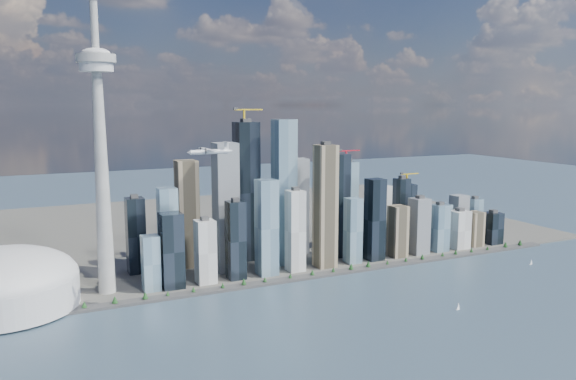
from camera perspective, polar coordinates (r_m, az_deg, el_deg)
name	(u,v)px	position (r m, az deg, el deg)	size (l,w,h in m)	color
ground	(386,334)	(746.90, 9.95, -14.19)	(4000.00, 4000.00, 0.00)	#34495C
seawall	(299,278)	(948.29, 1.15, -8.94)	(1100.00, 22.00, 4.00)	#383838
land	(216,226)	(1353.19, -7.35, -3.68)	(1400.00, 900.00, 3.00)	#4C4C47
shoreline_trees	(299,274)	(946.27, 1.15, -8.55)	(960.53, 7.20, 8.80)	#3F2D1E
skyscraper_cluster	(308,216)	(1028.22, 2.00, -2.62)	(736.00, 142.00, 281.01)	black
needle_tower	(100,141)	(877.54, -18.55, 4.77)	(56.00, 56.00, 550.50)	gray
dome_stadium	(4,283)	(896.04, -26.88, -8.44)	(200.00, 200.00, 86.00)	silver
airplane	(210,151)	(748.11, -7.94, 3.94)	(62.85, 55.46, 15.37)	silver
sailboat_west	(458,307)	(849.89, 16.90, -11.33)	(7.79, 3.44, 10.77)	white
sailboat_east	(531,263)	(1123.32, 23.47, -6.79)	(7.52, 2.57, 10.40)	white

